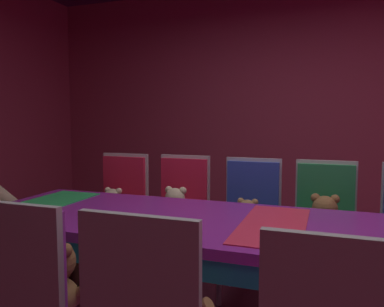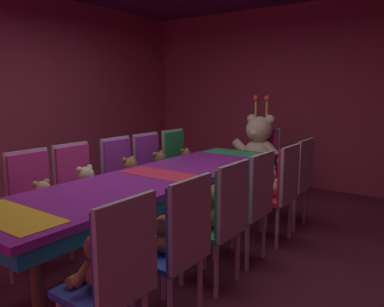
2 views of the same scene
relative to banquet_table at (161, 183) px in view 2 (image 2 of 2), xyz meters
name	(u,v)px [view 2 (image 2 of 2)]	position (x,y,z in m)	size (l,w,h in m)	color
ground_plane	(162,250)	(0.00, 0.00, -0.66)	(7.90, 7.90, 0.00)	#591E33
wall_back	(292,96)	(0.00, 3.20, 0.74)	(5.20, 0.12, 2.80)	#99334C
wall_left	(5,98)	(-2.60, 0.00, 0.74)	(0.12, 6.40, 2.80)	#99334C
banquet_table	(161,183)	(0.00, 0.00, 0.00)	(0.90, 3.35, 0.75)	purple
chair_left_1	(34,194)	(-0.81, -0.78, -0.06)	(0.42, 0.41, 0.98)	#CC338C
teddy_left_1	(43,199)	(-0.66, -0.78, -0.08)	(0.23, 0.30, 0.29)	tan
chair_left_2	(77,183)	(-0.84, -0.29, -0.06)	(0.42, 0.41, 0.98)	#CC338C
teddy_left_2	(87,185)	(-0.69, -0.29, -0.06)	(0.27, 0.35, 0.33)	beige
chair_left_3	(121,173)	(-0.83, 0.29, -0.06)	(0.42, 0.41, 0.98)	purple
teddy_left_3	(130,174)	(-0.68, 0.29, -0.06)	(0.27, 0.35, 0.33)	olive
chair_left_4	(151,165)	(-0.82, 0.78, -0.06)	(0.42, 0.41, 0.98)	purple
teddy_left_4	(160,167)	(-0.68, 0.78, -0.06)	(0.27, 0.34, 0.32)	brown
chair_left_5	(177,159)	(-0.82, 1.31, -0.06)	(0.42, 0.41, 0.98)	#268C4C
teddy_left_5	(186,161)	(-0.68, 1.31, -0.07)	(0.24, 0.31, 0.29)	brown
chair_right_0	(117,269)	(0.83, -1.33, -0.06)	(0.42, 0.41, 0.98)	#2D47B2
teddy_right_0	(99,263)	(0.68, -1.33, -0.07)	(0.25, 0.32, 0.31)	brown
chair_right_1	(181,237)	(0.84, -0.80, -0.06)	(0.42, 0.41, 0.98)	#2D47B2
teddy_right_1	(164,236)	(0.70, -0.80, -0.09)	(0.21, 0.28, 0.26)	brown
chair_right_2	(224,213)	(0.82, -0.24, -0.06)	(0.42, 0.41, 0.98)	#268C4C
teddy_right_2	(208,209)	(0.67, -0.24, -0.06)	(0.27, 0.34, 0.33)	olive
chair_right_3	(253,197)	(0.81, 0.27, -0.06)	(0.42, 0.41, 0.98)	#2D47B2
teddy_right_3	(238,197)	(0.67, 0.27, -0.09)	(0.22, 0.28, 0.26)	#9E7247
chair_right_4	(282,185)	(0.84, 0.82, -0.06)	(0.42, 0.41, 0.98)	red
teddy_right_4	(268,183)	(0.69, 0.82, -0.07)	(0.25, 0.33, 0.31)	beige
chair_right_5	(298,174)	(0.81, 1.34, -0.06)	(0.42, 0.41, 0.98)	red
teddy_right_5	(285,175)	(0.67, 1.34, -0.08)	(0.22, 0.29, 0.27)	beige
throne_chair	(264,156)	(0.00, 2.22, -0.06)	(0.41, 0.42, 0.98)	#CC338C
king_teddy_bear	(259,145)	(0.00, 2.05, 0.11)	(0.76, 0.59, 0.98)	beige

